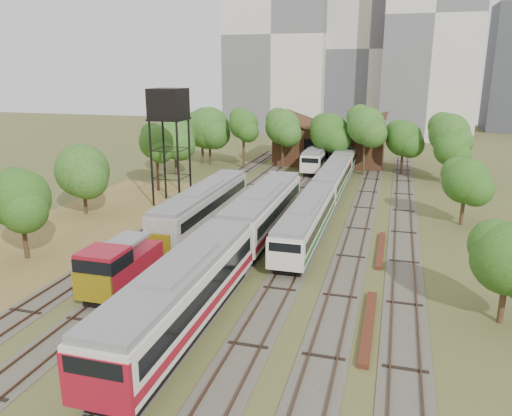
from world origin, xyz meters
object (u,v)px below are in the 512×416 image
(railcar_green_set, at_px, (333,179))
(water_tower, at_px, (168,107))
(railcar_red_set, at_px, (232,243))
(shunter_locomotive, at_px, (120,267))

(railcar_green_set, bearing_deg, water_tower, -150.23)
(railcar_red_set, relative_size, shunter_locomotive, 4.27)
(shunter_locomotive, bearing_deg, railcar_green_set, 71.86)
(railcar_red_set, distance_m, shunter_locomotive, 7.98)
(railcar_green_set, distance_m, water_tower, 20.48)
(railcar_red_set, height_order, water_tower, water_tower)
(railcar_red_set, xyz_separation_m, railcar_green_set, (4.00, 25.28, -0.34))
(railcar_red_set, bearing_deg, water_tower, 127.18)
(railcar_red_set, distance_m, railcar_green_set, 25.60)
(water_tower, bearing_deg, shunter_locomotive, -73.85)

